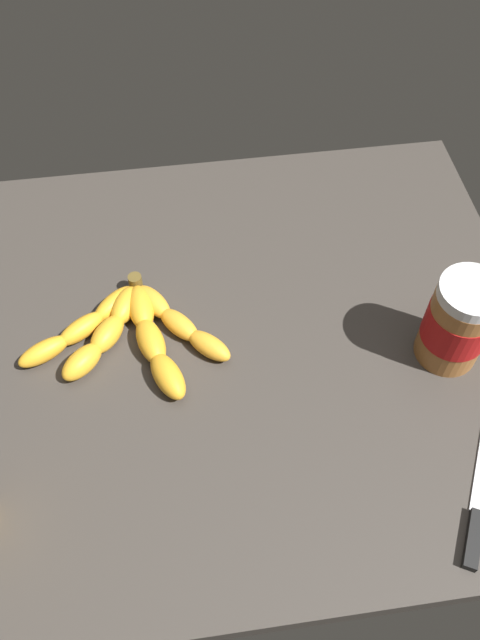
{
  "coord_description": "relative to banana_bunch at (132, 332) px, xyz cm",
  "views": [
    {
      "loc": [
        7.49,
        50.12,
        75.41
      ],
      "look_at": [
        0.52,
        0.14,
        4.66
      ],
      "focal_mm": 36.06,
      "sensor_mm": 36.0,
      "label": 1
    }
  ],
  "objects": [
    {
      "name": "ground_plane",
      "position": [
        -15.47,
        2.06,
        -3.2
      ],
      "size": [
        83.03,
        75.16,
        3.13
      ],
      "primitive_type": "cube",
      "color": "#38332D"
    },
    {
      "name": "banana_bunch",
      "position": [
        0.0,
        0.0,
        0.0
      ],
      "size": [
        30.07,
        21.71,
        3.6
      ],
      "color": "gold",
      "rests_on": "ground_plane"
    },
    {
      "name": "peanut_butter_jar",
      "position": [
        -42.89,
        8.18,
        5.39
      ],
      "size": [
        8.68,
        8.68,
        14.19
      ],
      "color": "#9E602D",
      "rests_on": "ground_plane"
    },
    {
      "name": "butter_knife",
      "position": [
        -39.67,
        30.09,
        -1.17
      ],
      "size": [
        10.34,
        17.52,
        1.2
      ],
      "color": "silver",
      "rests_on": "ground_plane"
    }
  ]
}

